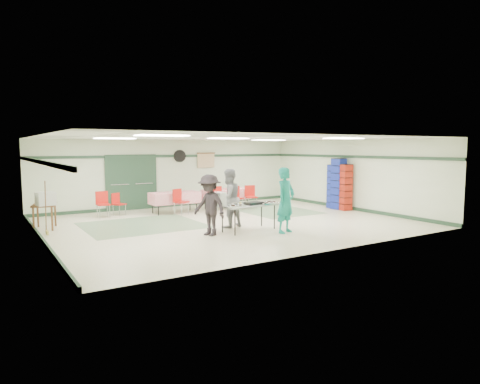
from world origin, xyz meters
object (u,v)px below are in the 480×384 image
chair_a (236,195)px  chair_loose_a (118,202)px  dining_table_a (226,194)px  chair_d (179,199)px  broom (46,207)px  chair_loose_b (103,202)px  crate_stack_red (345,187)px  serving_table (249,206)px  volunteer_dark (210,205)px  chair_b (218,196)px  chair_c (251,194)px  crate_stack_blue_b (333,187)px  dining_table_b (175,197)px  office_printer (46,199)px  printer_table (44,207)px  volunteer_teal (286,200)px  crate_stack_blue_a (338,184)px  volunteer_grey (229,198)px

chair_a → chair_loose_a: size_ratio=1.15×
dining_table_a → chair_loose_a: bearing=168.1°
chair_a → chair_d: 2.35m
chair_loose_a → broom: size_ratio=0.54×
chair_loose_b → crate_stack_red: (8.32, -3.16, 0.33)m
serving_table → dining_table_a: 4.62m
volunteer_dark → chair_loose_a: size_ratio=2.10×
chair_a → chair_b: size_ratio=0.97×
chair_c → crate_stack_blue_b: crate_stack_blue_b is taller
volunteer_dark → chair_d: volunteer_dark is taller
dining_table_a → dining_table_b: 2.20m
office_printer → broom: bearing=-108.5°
crate_stack_red → printer_table: size_ratio=1.65×
volunteer_dark → chair_d: size_ratio=1.80×
crate_stack_blue_b → chair_d: bearing=164.2°
volunteer_teal → broom: size_ratio=1.25×
volunteer_teal → crate_stack_blue_a: (4.60, 2.57, 0.07)m
dining_table_b → chair_d: bearing=-95.8°
volunteer_grey → chair_loose_a: size_ratio=2.21×
serving_table → volunteer_teal: volunteer_teal is taller
printer_table → dining_table_b: bearing=25.8°
chair_b → crate_stack_red: bearing=-28.2°
volunteer_teal → dining_table_a: (1.01, 5.07, -0.35)m
volunteer_teal → chair_a: bearing=57.2°
crate_stack_red → chair_d: bearing=158.5°
chair_d → printer_table: bearing=160.3°
chair_c → crate_stack_red: size_ratio=0.52×
chair_b → crate_stack_blue_a: 4.72m
volunteer_dark → chair_b: size_ratio=1.78×
chair_a → printer_table: bearing=-172.8°
chair_b → broom: broom is taller
crate_stack_blue_a → broom: bearing=176.1°
chair_a → volunteer_grey: bearing=-120.0°
serving_table → printer_table: size_ratio=1.70×
chair_c → chair_d: 3.03m
volunteer_dark → chair_loose_b: size_ratio=1.85×
chair_loose_b → crate_stack_blue_b: (8.32, -2.51, 0.31)m
crate_stack_blue_a → printer_table: crate_stack_blue_a is taller
crate_stack_blue_a → printer_table: (-10.30, 1.63, -0.34)m
printer_table → volunteer_grey: bearing=-14.5°
volunteer_dark → crate_stack_red: bearing=84.5°
chair_b → crate_stack_blue_a: bearing=-24.2°
serving_table → broom: 5.65m
dining_table_a → chair_loose_a: (-4.17, 0.47, -0.08)m
chair_a → crate_stack_blue_b: crate_stack_blue_b is taller
volunteer_grey → broom: size_ratio=1.19×
serving_table → volunteer_grey: volunteer_grey is taller
dining_table_a → chair_d: (-2.27, -0.57, 0.00)m
volunteer_dark → crate_stack_red: (6.61, 1.42, 0.05)m
printer_table → chair_c: bearing=17.2°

